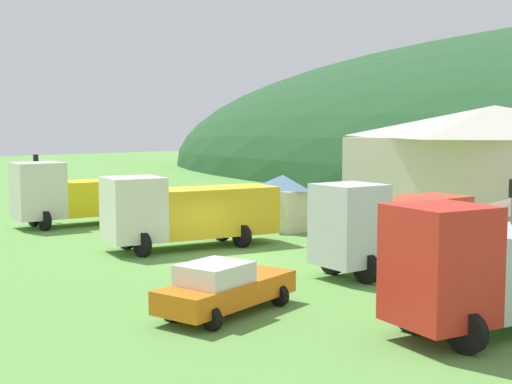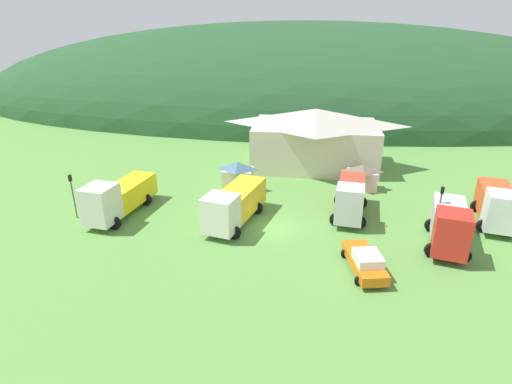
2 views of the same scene
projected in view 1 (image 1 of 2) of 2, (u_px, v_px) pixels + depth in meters
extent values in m
plane|color=#5B9342|center=(225.00, 260.00, 30.51)|extent=(200.00, 200.00, 0.00)
cube|color=beige|center=(492.00, 184.00, 39.03)|extent=(14.05, 8.86, 5.05)
pyramid|color=#B7B2A3|center=(494.00, 122.00, 38.70)|extent=(15.17, 9.57, 1.77)
cube|color=beige|center=(283.00, 210.00, 38.84)|extent=(2.94, 2.10, 2.25)
pyramid|color=#42667F|center=(283.00, 182.00, 38.70)|extent=(3.18, 2.27, 0.79)
cube|color=silver|center=(38.00, 191.00, 39.41)|extent=(2.71, 2.90, 3.13)
cube|color=black|center=(35.00, 178.00, 39.27)|extent=(1.55, 2.23, 1.00)
cube|color=yellow|center=(109.00, 197.00, 41.78)|extent=(3.17, 6.03, 1.98)
cylinder|color=black|center=(45.00, 221.00, 38.71)|extent=(1.10, 0.30, 1.10)
cylinder|color=black|center=(33.00, 216.00, 40.41)|extent=(1.10, 0.30, 1.10)
cylinder|color=black|center=(130.00, 214.00, 41.50)|extent=(1.10, 0.30, 1.10)
cylinder|color=black|center=(116.00, 210.00, 43.20)|extent=(1.10, 0.30, 1.10)
cube|color=silver|center=(133.00, 209.00, 31.92)|extent=(2.99, 2.94, 2.89)
cube|color=black|center=(131.00, 195.00, 31.80)|extent=(1.75, 2.19, 0.92)
cube|color=gold|center=(215.00, 211.00, 33.89)|extent=(3.77, 6.15, 2.25)
cylinder|color=black|center=(142.00, 244.00, 31.10)|extent=(1.10, 0.30, 1.10)
cylinder|color=black|center=(126.00, 237.00, 33.01)|extent=(1.10, 0.30, 1.10)
cylinder|color=black|center=(242.00, 236.00, 33.46)|extent=(1.10, 0.30, 1.10)
cylinder|color=black|center=(221.00, 230.00, 35.37)|extent=(1.10, 0.30, 1.10)
cube|color=silver|center=(349.00, 224.00, 26.53)|extent=(2.48, 2.52, 3.04)
cube|color=black|center=(347.00, 207.00, 26.40)|extent=(1.41, 1.94, 0.97)
cube|color=red|center=(414.00, 226.00, 28.56)|extent=(2.79, 4.97, 2.33)
cylinder|color=black|center=(367.00, 269.00, 25.90)|extent=(1.10, 0.30, 1.10)
cylinder|color=black|center=(332.00, 260.00, 27.46)|extent=(1.10, 0.30, 1.10)
cylinder|color=black|center=(443.00, 256.00, 28.30)|extent=(1.10, 0.30, 1.10)
cylinder|color=black|center=(408.00, 249.00, 29.85)|extent=(1.10, 0.30, 1.10)
cube|color=red|center=(440.00, 265.00, 18.72)|extent=(2.82, 2.82, 3.15)
cube|color=black|center=(437.00, 239.00, 18.60)|extent=(1.66, 2.11, 1.01)
cylinder|color=black|center=(467.00, 333.00, 17.99)|extent=(1.10, 0.30, 1.10)
cylinder|color=black|center=(412.00, 314.00, 19.76)|extent=(1.10, 0.30, 1.10)
cube|color=orange|center=(227.00, 291.00, 21.84)|extent=(2.78, 5.25, 0.70)
cube|color=silver|center=(215.00, 273.00, 21.29)|extent=(2.04, 2.29, 0.62)
cylinder|color=black|center=(212.00, 319.00, 20.05)|extent=(0.68, 0.24, 0.68)
cylinder|color=black|center=(171.00, 310.00, 20.97)|extent=(0.68, 0.24, 0.68)
cylinder|color=black|center=(279.00, 295.00, 22.77)|extent=(0.68, 0.24, 0.68)
cylinder|color=black|center=(240.00, 289.00, 23.70)|extent=(0.68, 0.24, 0.68)
cylinder|color=#4C4C51|center=(37.00, 192.00, 42.77)|extent=(0.12, 0.12, 3.43)
cube|color=black|center=(36.00, 159.00, 42.58)|extent=(0.20, 0.24, 0.55)
sphere|color=yellow|center=(38.00, 159.00, 42.66)|extent=(0.14, 0.14, 0.14)
cylinder|color=#4C4C51|center=(512.00, 258.00, 21.14)|extent=(0.12, 0.12, 3.65)
cone|color=orange|center=(428.00, 292.00, 24.64)|extent=(0.36, 0.36, 0.52)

